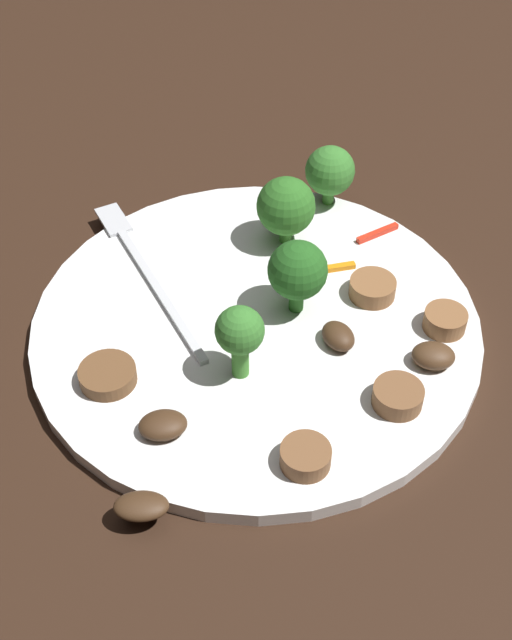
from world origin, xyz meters
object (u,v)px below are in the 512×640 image
(broccoli_floret_2, at_px, (240,333))
(sausage_slice_0, at_px, (398,396))
(mushroom_2, at_px, (433,356))
(mushroom_3, at_px, (338,336))
(sausage_slice_1, at_px, (108,375))
(broccoli_floret_3, at_px, (300,275))
(pepper_strip_1, at_px, (377,233))
(sausage_slice_4, at_px, (445,321))
(broccoli_floret_1, at_px, (330,171))
(mushroom_0, at_px, (163,425))
(sausage_slice_3, at_px, (372,288))
(fork, at_px, (143,265))
(mushroom_1, at_px, (141,506))
(pepper_strip_0, at_px, (327,269))
(broccoli_floret_0, at_px, (286,207))
(sausage_slice_2, at_px, (305,457))
(plate, at_px, (256,326))

(broccoli_floret_2, xyz_separation_m, sausage_slice_0, (-0.06, -0.08, -0.03))
(mushroom_2, bearing_deg, mushroom_3, 50.39)
(sausage_slice_1, bearing_deg, broccoli_floret_3, -86.08)
(sausage_slice_0, xyz_separation_m, pepper_strip_1, (0.14, -0.07, -0.00))
(broccoli_floret_2, height_order, broccoli_floret_3, same)
(sausage_slice_4, bearing_deg, broccoli_floret_1, 3.55)
(broccoli_floret_2, distance_m, mushroom_0, 0.07)
(sausage_slice_1, xyz_separation_m, sausage_slice_3, (0.00, -0.19, 0.00))
(broccoli_floret_1, height_order, broccoli_floret_2, broccoli_floret_2)
(fork, distance_m, sausage_slice_0, 0.21)
(fork, relative_size, pepper_strip_1, 5.07)
(mushroom_1, relative_size, mushroom_3, 1.17)
(mushroom_0, distance_m, pepper_strip_0, 0.17)
(mushroom_3, distance_m, pepper_strip_1, 0.12)
(sausage_slice_0, relative_size, sausage_slice_1, 0.86)
(mushroom_0, distance_m, mushroom_2, 0.17)
(broccoli_floret_0, xyz_separation_m, sausage_slice_3, (-0.08, -0.03, -0.02))
(fork, xyz_separation_m, broccoli_floret_2, (-0.12, -0.03, 0.03))
(broccoli_floret_2, height_order, sausage_slice_4, broccoli_floret_2)
(sausage_slice_0, xyz_separation_m, mushroom_3, (0.06, 0.01, 0.00))
(broccoli_floret_2, height_order, pepper_strip_0, broccoli_floret_2)
(broccoli_floret_0, xyz_separation_m, mushroom_0, (-0.13, 0.14, -0.03))
(sausage_slice_0, height_order, mushroom_0, sausage_slice_0)
(sausage_slice_2, bearing_deg, broccoli_floret_2, 5.81)
(broccoli_floret_1, distance_m, sausage_slice_4, 0.15)
(sausage_slice_1, xyz_separation_m, mushroom_2, (-0.07, -0.19, 0.00))
(broccoli_floret_3, bearing_deg, fork, 44.59)
(broccoli_floret_2, xyz_separation_m, mushroom_1, (-0.07, 0.09, -0.03))
(mushroom_3, bearing_deg, broccoli_floret_0, -6.05)
(fork, xyz_separation_m, pepper_strip_0, (-0.05, -0.12, 0.00))
(broccoli_floret_0, relative_size, broccoli_floret_2, 0.99)
(fork, bearing_deg, sausage_slice_0, -154.13)
(mushroom_3, bearing_deg, sausage_slice_4, -101.84)
(plate, relative_size, pepper_strip_1, 8.35)
(sausage_slice_1, bearing_deg, sausage_slice_4, -100.95)
(mushroom_0, bearing_deg, sausage_slice_3, -71.94)
(broccoli_floret_1, height_order, sausage_slice_3, broccoli_floret_1)
(broccoli_floret_0, xyz_separation_m, pepper_strip_1, (-0.02, -0.07, -0.03))
(broccoli_floret_0, xyz_separation_m, sausage_slice_1, (-0.08, 0.16, -0.03))
(sausage_slice_4, xyz_separation_m, pepper_strip_0, (0.08, 0.05, -0.00))
(sausage_slice_3, bearing_deg, pepper_strip_0, 27.36)
(broccoli_floret_0, xyz_separation_m, sausage_slice_0, (-0.17, 0.00, -0.02))
(sausage_slice_4, bearing_deg, pepper_strip_1, -3.46)
(plate, height_order, sausage_slice_3, sausage_slice_3)
(broccoli_floret_2, height_order, mushroom_3, broccoli_floret_2)
(sausage_slice_4, xyz_separation_m, pepper_strip_1, (0.10, -0.01, -0.00))
(sausage_slice_3, xyz_separation_m, mushroom_3, (-0.03, 0.04, 0.00))
(mushroom_2, distance_m, pepper_strip_1, 0.13)
(fork, relative_size, broccoli_floret_1, 3.78)
(mushroom_0, xyz_separation_m, pepper_strip_1, (0.11, -0.20, -0.00))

